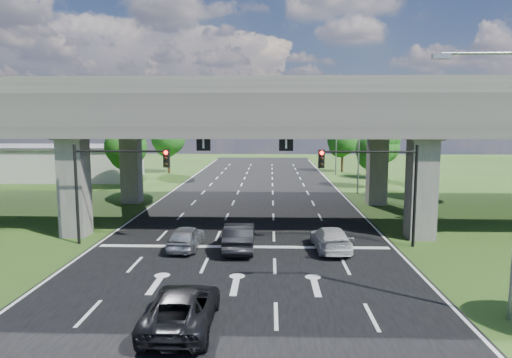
# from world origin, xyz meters

# --- Properties ---
(ground) EXTENTS (160.00, 160.00, 0.00)m
(ground) POSITION_xyz_m (0.00, 0.00, 0.00)
(ground) COLOR #2B4716
(ground) RESTS_ON ground
(road) EXTENTS (18.00, 120.00, 0.03)m
(road) POSITION_xyz_m (0.00, 10.00, 0.01)
(road) COLOR black
(road) RESTS_ON ground
(overpass) EXTENTS (80.00, 15.00, 10.00)m
(overpass) POSITION_xyz_m (0.00, 12.00, 7.92)
(overpass) COLOR #312F2D
(overpass) RESTS_ON ground
(warehouse) EXTENTS (20.00, 10.00, 4.00)m
(warehouse) POSITION_xyz_m (-26.00, 35.00, 2.00)
(warehouse) COLOR #9E9E99
(warehouse) RESTS_ON ground
(signal_right) EXTENTS (5.76, 0.54, 6.00)m
(signal_right) POSITION_xyz_m (7.82, 3.94, 4.19)
(signal_right) COLOR black
(signal_right) RESTS_ON ground
(signal_left) EXTENTS (5.76, 0.54, 6.00)m
(signal_left) POSITION_xyz_m (-7.82, 3.94, 4.19)
(signal_left) COLOR black
(signal_left) RESTS_ON ground
(streetlight_near) EXTENTS (3.38, 0.25, 10.00)m
(streetlight_near) POSITION_xyz_m (10.10, -6.00, 5.85)
(streetlight_near) COLOR gray
(streetlight_near) RESTS_ON ground
(streetlight_far) EXTENTS (3.38, 0.25, 10.00)m
(streetlight_far) POSITION_xyz_m (10.10, 24.00, 5.85)
(streetlight_far) COLOR gray
(streetlight_far) RESTS_ON ground
(streetlight_beyond) EXTENTS (3.38, 0.25, 10.00)m
(streetlight_beyond) POSITION_xyz_m (10.10, 40.00, 5.85)
(streetlight_beyond) COLOR gray
(streetlight_beyond) RESTS_ON ground
(tree_left_near) EXTENTS (4.50, 4.50, 7.80)m
(tree_left_near) POSITION_xyz_m (-13.95, 26.00, 4.82)
(tree_left_near) COLOR black
(tree_left_near) RESTS_ON ground
(tree_left_mid) EXTENTS (3.91, 3.90, 6.76)m
(tree_left_mid) POSITION_xyz_m (-16.95, 34.00, 4.17)
(tree_left_mid) COLOR black
(tree_left_mid) RESTS_ON ground
(tree_left_far) EXTENTS (4.80, 4.80, 8.32)m
(tree_left_far) POSITION_xyz_m (-12.95, 42.00, 5.14)
(tree_left_far) COLOR black
(tree_left_far) RESTS_ON ground
(tree_right_near) EXTENTS (4.20, 4.20, 7.28)m
(tree_right_near) POSITION_xyz_m (13.05, 28.00, 4.50)
(tree_right_near) COLOR black
(tree_right_near) RESTS_ON ground
(tree_right_mid) EXTENTS (3.91, 3.90, 6.76)m
(tree_right_mid) POSITION_xyz_m (16.05, 36.00, 4.17)
(tree_right_mid) COLOR black
(tree_right_mid) RESTS_ON ground
(tree_right_far) EXTENTS (4.50, 4.50, 7.80)m
(tree_right_far) POSITION_xyz_m (12.05, 44.00, 4.82)
(tree_right_far) COLOR black
(tree_right_far) RESTS_ON ground
(car_silver) EXTENTS (1.82, 4.07, 1.36)m
(car_silver) POSITION_xyz_m (-3.27, 3.00, 0.71)
(car_silver) COLOR #B5B8BD
(car_silver) RESTS_ON road
(car_dark) EXTENTS (1.77, 4.81, 1.57)m
(car_dark) POSITION_xyz_m (-0.20, 2.84, 0.82)
(car_dark) COLOR black
(car_dark) RESTS_ON road
(car_white) EXTENTS (2.16, 4.69, 1.33)m
(car_white) POSITION_xyz_m (5.01, 3.00, 0.69)
(car_white) COLOR #B7B7B7
(car_white) RESTS_ON road
(car_trailing) EXTENTS (2.33, 5.03, 1.40)m
(car_trailing) POSITION_xyz_m (-1.57, -7.04, 0.73)
(car_trailing) COLOR black
(car_trailing) RESTS_ON road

